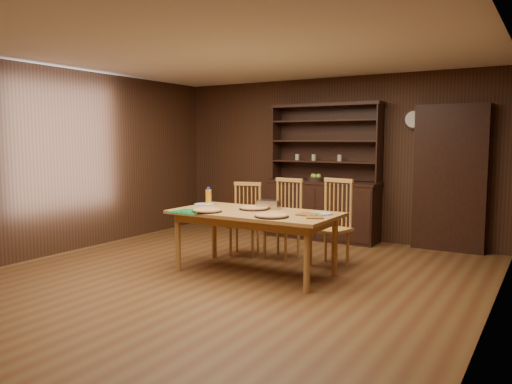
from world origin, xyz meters
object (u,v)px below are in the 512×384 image
Objects in this scene: chair_left at (246,216)px; chair_center at (285,216)px; chair_right at (333,219)px; china_hutch at (323,202)px; dining_table at (255,218)px; juice_bottle at (208,196)px.

chair_left is 0.93× the size of chair_center.
china_hutch is at bearing 130.69° from chair_right.
chair_left is 1.29m from chair_right.
china_hutch is at bearing 93.74° from dining_table.
dining_table is 1.05m from chair_left.
chair_left is (-0.64, 0.82, -0.14)m from dining_table.
chair_center reaches higher than juice_bottle.
chair_left is at bearing -164.75° from chair_right.
chair_right is 1.66m from juice_bottle.
juice_bottle is at bearing -145.68° from chair_right.
chair_left is at bearing -107.48° from china_hutch.
chair_left is at bearing 128.23° from dining_table.
chair_left is 0.68m from juice_bottle.
chair_center is at bearing -86.99° from china_hutch.
china_hutch is 1.63m from chair_left.
chair_left is 0.91× the size of chair_right.
chair_right is (0.64, 0.88, -0.09)m from dining_table.
juice_bottle is at bearing 163.12° from dining_table.
chair_center is (0.08, -1.44, -0.02)m from china_hutch.
china_hutch is 2.23m from juice_bottle.
chair_left reaches higher than dining_table.
china_hutch is at bearing 55.64° from chair_left.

